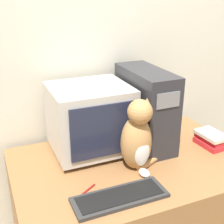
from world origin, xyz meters
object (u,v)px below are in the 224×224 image
pen (85,192)px  book_stack (211,139)px  keyboard (120,197)px  cat (137,138)px  computer_tower (145,108)px  crt_monitor (90,119)px

pen → book_stack: bearing=9.8°
keyboard → cat: (0.19, 0.21, 0.17)m
computer_tower → cat: size_ratio=1.18×
computer_tower → book_stack: computer_tower is taller
pen → crt_monitor: bearing=66.5°
computer_tower → crt_monitor: bearing=174.2°
cat → pen: (-0.33, -0.10, -0.18)m
computer_tower → book_stack: (0.37, -0.19, -0.20)m
keyboard → cat: 0.33m
crt_monitor → book_stack: size_ratio=2.19×
keyboard → pen: size_ratio=3.47×
cat → book_stack: (0.55, 0.05, -0.14)m
keyboard → book_stack: bearing=19.3°
book_stack → pen: (-0.88, -0.15, -0.04)m
cat → pen: 0.39m
computer_tower → keyboard: size_ratio=1.06×
book_stack → computer_tower: bearing=152.3°
cat → pen: bearing=-166.3°
computer_tower → cat: computer_tower is taller
book_stack → keyboard: bearing=-160.7°
computer_tower → keyboard: bearing=-129.5°
computer_tower → cat: (-0.18, -0.25, -0.05)m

